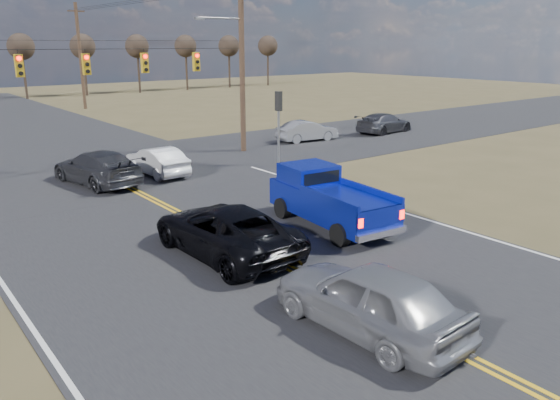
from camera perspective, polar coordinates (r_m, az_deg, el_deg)
ground at (r=14.28m, az=7.02°, el=-10.11°), size 160.00×160.00×0.00m
road_main at (r=22.00m, az=-11.56°, el=-0.83°), size 14.00×120.00×0.02m
road_cross at (r=29.19m, az=-18.63°, el=2.81°), size 120.00×12.00×0.02m
signal_gantry at (r=28.50m, az=-18.44°, el=12.85°), size 19.60×4.83×10.00m
utility_poles at (r=27.58m, az=-18.89°, el=13.07°), size 19.60×58.32×10.00m
treeline at (r=37.11m, az=-24.26°, el=13.83°), size 87.00×117.80×7.40m
pickup_truck at (r=19.34m, az=5.03°, el=0.10°), size 2.57×5.51×2.00m
silver_suv at (r=12.49m, az=9.29°, el=-10.10°), size 2.16×4.85×1.62m
black_suv at (r=16.80m, az=-5.73°, el=-3.14°), size 2.68×5.59×1.54m
white_car_queue at (r=27.56m, az=-12.72°, el=3.99°), size 1.58×4.24×1.38m
dgrey_car_queue at (r=26.46m, az=-18.57°, el=3.24°), size 2.98×5.63×1.56m
cross_car_east_near at (r=36.44m, az=2.86°, el=7.23°), size 1.93×4.28×1.36m
cross_car_east_far at (r=40.60m, az=10.83°, el=7.92°), size 2.50×5.09×1.42m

